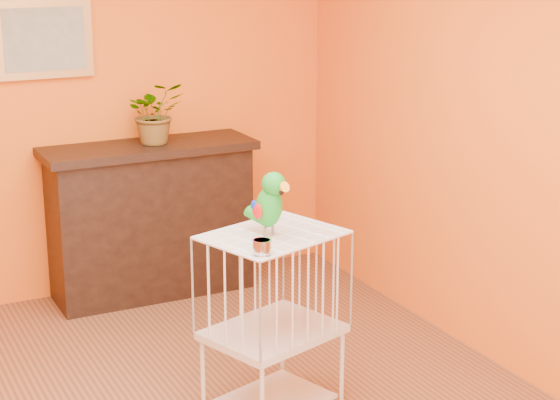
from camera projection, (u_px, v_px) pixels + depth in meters
room_shell at (164, 125)px, 4.08m from camera, size 4.50×4.50×4.50m
console_cabinet at (151, 220)px, 6.34m from camera, size 1.42×0.51×1.05m
potted_plant at (153, 118)px, 6.22m from camera, size 0.40×0.44×0.32m
framed_picture at (44, 39)px, 5.94m from camera, size 0.62×0.04×0.50m
birdcage at (273, 323)px, 4.70m from camera, size 0.75×0.66×0.97m
feed_cup at (262, 246)px, 4.28m from camera, size 0.09×0.09×0.06m
parrot at (269, 203)px, 4.51m from camera, size 0.17×0.29×0.33m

